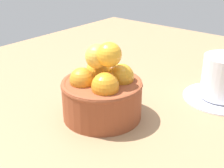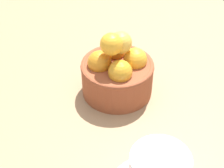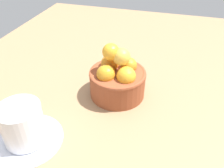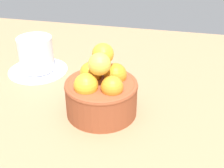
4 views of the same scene
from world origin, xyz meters
TOP-DOWN VIEW (x-y plane):
  - ground_plane at (0.00, 0.00)cm, footprint 126.91×97.98cm
  - terracotta_bowl at (0.00, -0.04)cm, footprint 13.54×13.54cm
  - coffee_cup at (19.36, -13.27)cm, footprint 14.10×14.10cm

SIDE VIEW (x-z plane):
  - ground_plane at x=0.00cm, z-range -4.55..0.00cm
  - coffee_cup at x=19.36cm, z-range -0.50..8.03cm
  - terracotta_bowl at x=0.00cm, z-range -1.98..11.50cm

